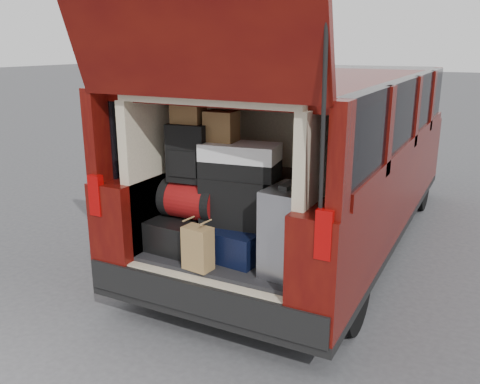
# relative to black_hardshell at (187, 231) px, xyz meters

# --- Properties ---
(ground) EXTENTS (80.00, 80.00, 0.00)m
(ground) POSITION_rel_black_hardshell_xyz_m (0.40, -0.14, -0.67)
(ground) COLOR #3D3D40
(ground) RESTS_ON ground
(minivan) EXTENTS (1.90, 5.35, 2.77)m
(minivan) POSITION_rel_black_hardshell_xyz_m (0.40, 1.71, 0.24)
(minivan) COLOR black
(minivan) RESTS_ON ground
(load_floor) EXTENTS (1.24, 1.05, 0.55)m
(load_floor) POSITION_rel_black_hardshell_xyz_m (0.40, 0.13, -0.39)
(load_floor) COLOR black
(load_floor) RESTS_ON ground
(black_hardshell) EXTENTS (0.46, 0.61, 0.23)m
(black_hardshell) POSITION_rel_black_hardshell_xyz_m (0.00, 0.00, 0.00)
(black_hardshell) COLOR black
(black_hardshell) RESTS_ON load_floor
(navy_hardshell) EXTENTS (0.48, 0.56, 0.23)m
(navy_hardshell) POSITION_rel_black_hardshell_xyz_m (0.46, 0.03, -0.00)
(navy_hardshell) COLOR black
(navy_hardshell) RESTS_ON load_floor
(silver_roller) EXTENTS (0.29, 0.42, 0.61)m
(silver_roller) POSITION_rel_black_hardshell_xyz_m (0.88, -0.10, 0.19)
(silver_roller) COLOR silver
(silver_roller) RESTS_ON load_floor
(kraft_bag) EXTENTS (0.21, 0.15, 0.31)m
(kraft_bag) POSITION_rel_black_hardshell_xyz_m (0.31, -0.34, 0.04)
(kraft_bag) COLOR #A38149
(kraft_bag) RESTS_ON load_floor
(red_duffel) EXTENTS (0.45, 0.30, 0.29)m
(red_duffel) POSITION_rel_black_hardshell_xyz_m (0.05, -0.01, 0.26)
(red_duffel) COLOR maroon
(red_duffel) RESTS_ON black_hardshell
(black_soft_case) EXTENTS (0.53, 0.35, 0.36)m
(black_soft_case) POSITION_rel_black_hardshell_xyz_m (0.42, 0.05, 0.29)
(black_soft_case) COLOR black
(black_soft_case) RESTS_ON navy_hardshell
(backpack) EXTENTS (0.32, 0.21, 0.43)m
(backpack) POSITION_rel_black_hardshell_xyz_m (0.04, -0.01, 0.63)
(backpack) COLOR black
(backpack) RESTS_ON red_duffel
(twotone_duffel) EXTENTS (0.59, 0.36, 0.25)m
(twotone_duffel) POSITION_rel_black_hardshell_xyz_m (0.43, 0.07, 0.60)
(twotone_duffel) COLOR white
(twotone_duffel) RESTS_ON black_soft_case
(grocery_sack_lower) EXTENTS (0.24, 0.21, 0.20)m
(grocery_sack_lower) POSITION_rel_black_hardshell_xyz_m (0.02, 0.04, 0.95)
(grocery_sack_lower) COLOR brown
(grocery_sack_lower) RESTS_ON backpack
(grocery_sack_upper) EXTENTS (0.23, 0.19, 0.22)m
(grocery_sack_upper) POSITION_rel_black_hardshell_xyz_m (0.27, 0.08, 0.83)
(grocery_sack_upper) COLOR brown
(grocery_sack_upper) RESTS_ON twotone_duffel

